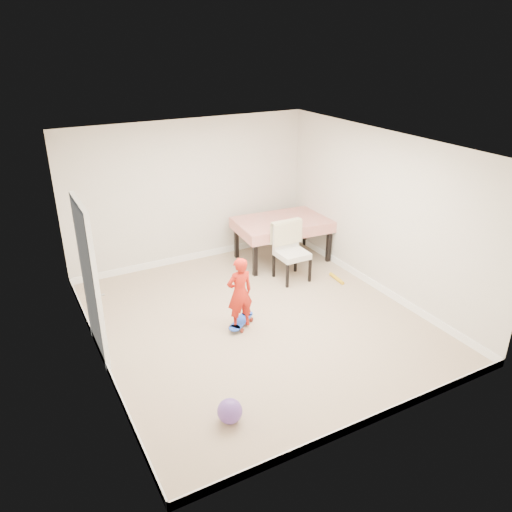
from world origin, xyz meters
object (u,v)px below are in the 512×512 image
dining_chair (292,252)px  skateboard (241,323)px  child (240,295)px  dining_table (282,240)px  balloon (230,411)px

dining_chair → skateboard: size_ratio=1.70×
skateboard → child: (-0.04, -0.04, 0.49)m
child → dining_table: bearing=-135.4°
dining_table → skateboard: bearing=-130.8°
dining_table → dining_chair: bearing=-105.5°
dining_table → balloon: (-2.73, -3.43, -0.26)m
dining_table → skateboard: size_ratio=2.83×
skateboard → balloon: size_ratio=2.12×
dining_table → child: child is taller
dining_table → skateboard: dining_table is taller
dining_table → balloon: bearing=-124.3°
dining_table → dining_chair: (-0.29, -0.80, 0.11)m
skateboard → dining_chair: bearing=-4.8°
dining_chair → skateboard: bearing=-147.4°
dining_chair → skateboard: (-1.45, -0.93, -0.46)m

